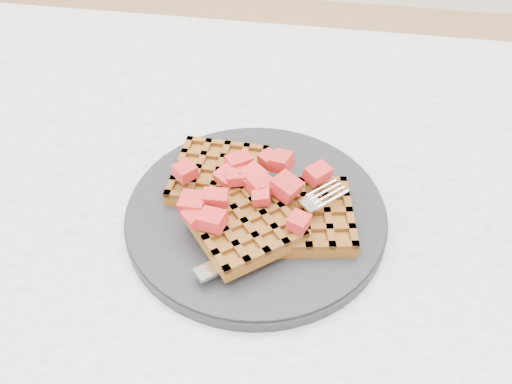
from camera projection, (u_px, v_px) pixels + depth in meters
The scene contains 5 objects.
table at pixel (359, 294), 0.66m from camera, with size 1.20×0.80×0.75m.
plate at pixel (256, 214), 0.58m from camera, with size 0.27×0.27×0.02m, color black.
waffles at pixel (256, 204), 0.57m from camera, with size 0.20×0.18×0.03m.
strawberry_pile at pixel (256, 182), 0.55m from camera, with size 0.15×0.15×0.02m, color #9B0609, non-canonical shape.
fork at pixel (284, 231), 0.55m from camera, with size 0.02×0.18×0.02m, color silver, non-canonical shape.
Camera 1 is at (-0.06, -0.40, 1.19)m, focal length 40.00 mm.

